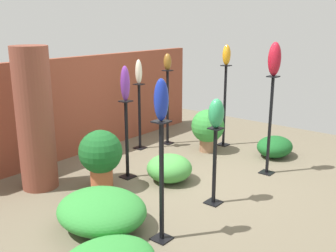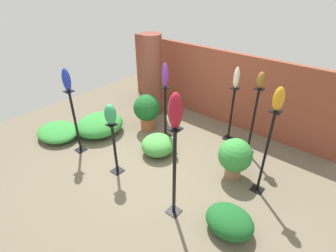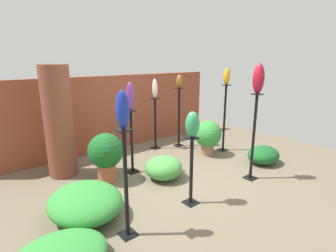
{
  "view_description": "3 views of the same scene",
  "coord_description": "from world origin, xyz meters",
  "px_view_note": "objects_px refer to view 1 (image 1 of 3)",
  "views": [
    {
      "loc": [
        -4.44,
        -3.36,
        2.35
      ],
      "look_at": [
        -0.05,
        0.25,
        0.82
      ],
      "focal_mm": 42.0,
      "sensor_mm": 36.0,
      "label": 1
    },
    {
      "loc": [
        2.85,
        -3.12,
        3.3
      ],
      "look_at": [
        0.11,
        0.16,
        0.75
      ],
      "focal_mm": 28.0,
      "sensor_mm": 36.0,
      "label": 2
    },
    {
      "loc": [
        -2.86,
        -3.34,
        2.13
      ],
      "look_at": [
        -0.08,
        0.11,
        0.98
      ],
      "focal_mm": 28.0,
      "sensor_mm": 36.0,
      "label": 3
    }
  ],
  "objects_px": {
    "pedestal_bronze": "(168,110)",
    "art_vase_bronze": "(168,62)",
    "pedestal_violet": "(127,143)",
    "art_vase_ruby": "(275,59)",
    "potted_plant_near_pillar": "(101,155)",
    "pedestal_ruby": "(270,130)",
    "art_vase_ivory": "(139,72)",
    "potted_plant_back_center": "(208,127)",
    "art_vase_jade": "(216,113)",
    "pedestal_cobalt": "(162,187)",
    "art_vase_amber": "(227,55)",
    "art_vase_cobalt": "(161,100)",
    "brick_pillar": "(35,119)",
    "pedestal_jade": "(214,170)",
    "pedestal_ivory": "(140,119)",
    "pedestal_amber": "(224,109)",
    "art_vase_violet": "(125,83)"
  },
  "relations": [
    {
      "from": "pedestal_bronze",
      "to": "art_vase_bronze",
      "type": "xyz_separation_m",
      "value": [
        0.0,
        0.0,
        0.93
      ]
    },
    {
      "from": "pedestal_violet",
      "to": "art_vase_ruby",
      "type": "xyz_separation_m",
      "value": [
        1.53,
        -1.59,
        1.25
      ]
    },
    {
      "from": "art_vase_ruby",
      "to": "pedestal_bronze",
      "type": "bearing_deg",
      "value": 84.83
    },
    {
      "from": "pedestal_violet",
      "to": "potted_plant_near_pillar",
      "type": "bearing_deg",
      "value": -177.65
    },
    {
      "from": "art_vase_ruby",
      "to": "potted_plant_near_pillar",
      "type": "height_order",
      "value": "art_vase_ruby"
    },
    {
      "from": "pedestal_ruby",
      "to": "art_vase_ivory",
      "type": "xyz_separation_m",
      "value": [
        -0.37,
        2.43,
        0.74
      ]
    },
    {
      "from": "art_vase_bronze",
      "to": "potted_plant_back_center",
      "type": "distance_m",
      "value": 1.44
    },
    {
      "from": "art_vase_jade",
      "to": "art_vase_ruby",
      "type": "xyz_separation_m",
      "value": [
        1.44,
        -0.07,
        0.57
      ]
    },
    {
      "from": "pedestal_cobalt",
      "to": "pedestal_ruby",
      "type": "relative_size",
      "value": 0.88
    },
    {
      "from": "pedestal_violet",
      "to": "art_vase_jade",
      "type": "distance_m",
      "value": 1.67
    },
    {
      "from": "pedestal_violet",
      "to": "pedestal_ruby",
      "type": "distance_m",
      "value": 2.21
    },
    {
      "from": "pedestal_violet",
      "to": "pedestal_cobalt",
      "type": "bearing_deg",
      "value": -123.25
    },
    {
      "from": "pedestal_cobalt",
      "to": "pedestal_bronze",
      "type": "height_order",
      "value": "pedestal_bronze"
    },
    {
      "from": "art_vase_bronze",
      "to": "potted_plant_back_center",
      "type": "bearing_deg",
      "value": -83.1
    },
    {
      "from": "pedestal_bronze",
      "to": "art_vase_ivory",
      "type": "height_order",
      "value": "art_vase_ivory"
    },
    {
      "from": "pedestal_violet",
      "to": "potted_plant_near_pillar",
      "type": "distance_m",
      "value": 0.55
    },
    {
      "from": "art_vase_amber",
      "to": "art_vase_ivory",
      "type": "height_order",
      "value": "art_vase_amber"
    },
    {
      "from": "pedestal_cobalt",
      "to": "potted_plant_back_center",
      "type": "xyz_separation_m",
      "value": [
        2.86,
        1.32,
        -0.17
      ]
    },
    {
      "from": "pedestal_ruby",
      "to": "art_vase_bronze",
      "type": "relative_size",
      "value": 4.97
    },
    {
      "from": "pedestal_cobalt",
      "to": "art_vase_cobalt",
      "type": "height_order",
      "value": "art_vase_cobalt"
    },
    {
      "from": "brick_pillar",
      "to": "art_vase_cobalt",
      "type": "height_order",
      "value": "brick_pillar"
    },
    {
      "from": "pedestal_jade",
      "to": "pedestal_bronze",
      "type": "distance_m",
      "value": 2.71
    },
    {
      "from": "pedestal_ivory",
      "to": "art_vase_cobalt",
      "type": "height_order",
      "value": "art_vase_cobalt"
    },
    {
      "from": "pedestal_violet",
      "to": "pedestal_ivory",
      "type": "distance_m",
      "value": 1.43
    },
    {
      "from": "art_vase_amber",
      "to": "art_vase_jade",
      "type": "bearing_deg",
      "value": -151.13
    },
    {
      "from": "pedestal_cobalt",
      "to": "art_vase_jade",
      "type": "xyz_separation_m",
      "value": [
        1.12,
        0.05,
        0.6
      ]
    },
    {
      "from": "pedestal_ruby",
      "to": "pedestal_violet",
      "type": "bearing_deg",
      "value": 133.8
    },
    {
      "from": "pedestal_jade",
      "to": "pedestal_ivory",
      "type": "xyz_separation_m",
      "value": [
        1.07,
        2.35,
        0.09
      ]
    },
    {
      "from": "potted_plant_near_pillar",
      "to": "art_vase_ruby",
      "type": "bearing_deg",
      "value": -37.16
    },
    {
      "from": "pedestal_amber",
      "to": "art_vase_cobalt",
      "type": "xyz_separation_m",
      "value": [
        -3.37,
        -1.29,
        0.86
      ]
    },
    {
      "from": "art_vase_amber",
      "to": "pedestal_jade",
      "type": "bearing_deg",
      "value": -151.13
    },
    {
      "from": "pedestal_cobalt",
      "to": "art_vase_ruby",
      "type": "xyz_separation_m",
      "value": [
        2.56,
        -0.02,
        1.18
      ]
    },
    {
      "from": "brick_pillar",
      "to": "pedestal_amber",
      "type": "height_order",
      "value": "brick_pillar"
    },
    {
      "from": "pedestal_ivory",
      "to": "art_vase_ivory",
      "type": "relative_size",
      "value": 2.8
    },
    {
      "from": "art_vase_amber",
      "to": "art_vase_violet",
      "type": "bearing_deg",
      "value": 173.2
    },
    {
      "from": "pedestal_bronze",
      "to": "potted_plant_back_center",
      "type": "bearing_deg",
      "value": -83.1
    },
    {
      "from": "pedestal_amber",
      "to": "pedestal_ruby",
      "type": "height_order",
      "value": "same"
    },
    {
      "from": "pedestal_jade",
      "to": "art_vase_ivory",
      "type": "height_order",
      "value": "art_vase_ivory"
    },
    {
      "from": "pedestal_violet",
      "to": "art_vase_jade",
      "type": "relative_size",
      "value": 3.23
    },
    {
      "from": "brick_pillar",
      "to": "pedestal_violet",
      "type": "distance_m",
      "value": 1.37
    },
    {
      "from": "art_vase_bronze",
      "to": "art_vase_ivory",
      "type": "distance_m",
      "value": 0.62
    },
    {
      "from": "brick_pillar",
      "to": "pedestal_amber",
      "type": "relative_size",
      "value": 1.31
    },
    {
      "from": "art_vase_amber",
      "to": "art_vase_violet",
      "type": "height_order",
      "value": "art_vase_amber"
    },
    {
      "from": "brick_pillar",
      "to": "pedestal_cobalt",
      "type": "xyz_separation_m",
      "value": [
        0.03,
        -2.3,
        -0.39
      ]
    },
    {
      "from": "pedestal_jade",
      "to": "potted_plant_near_pillar",
      "type": "xyz_separation_m",
      "value": [
        -0.63,
        1.5,
        0.04
      ]
    },
    {
      "from": "pedestal_jade",
      "to": "pedestal_bronze",
      "type": "bearing_deg",
      "value": 52.65
    },
    {
      "from": "brick_pillar",
      "to": "potted_plant_near_pillar",
      "type": "height_order",
      "value": "brick_pillar"
    },
    {
      "from": "pedestal_bronze",
      "to": "art_vase_amber",
      "type": "bearing_deg",
      "value": -55.84
    },
    {
      "from": "pedestal_bronze",
      "to": "art_vase_cobalt",
      "type": "xyz_separation_m",
      "value": [
        -2.76,
        -2.2,
        0.91
      ]
    },
    {
      "from": "pedestal_amber",
      "to": "pedestal_jade",
      "type": "bearing_deg",
      "value": -151.13
    }
  ]
}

